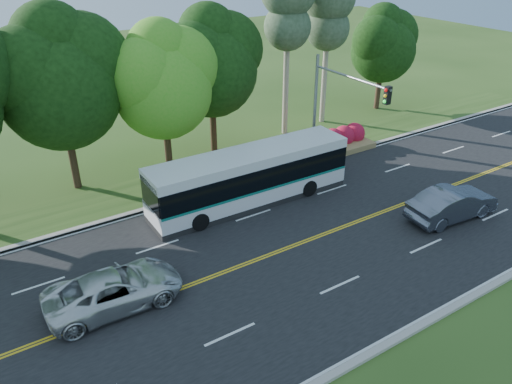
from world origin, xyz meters
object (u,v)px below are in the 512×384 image
suv (115,289)px  sedan (452,204)px  transit_bus (250,178)px  traffic_signal (336,101)px

suv → sedan: bearing=-97.8°
transit_bus → suv: 10.19m
traffic_signal → sedan: 8.80m
sedan → suv: (-17.23, 2.84, -0.08)m
transit_bus → sedan: bearing=-41.2°
transit_bus → sedan: size_ratio=2.26×
transit_bus → traffic_signal: bearing=5.6°
sedan → transit_bus: bearing=52.8°
sedan → traffic_signal: bearing=16.9°
transit_bus → suv: size_ratio=2.10×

